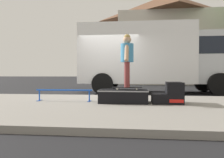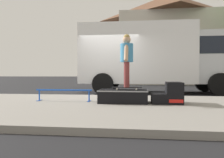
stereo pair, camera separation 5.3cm
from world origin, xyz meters
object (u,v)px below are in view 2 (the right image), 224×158
at_px(skater_kid, 127,56).
at_px(box_truck, 158,56).
at_px(skate_box, 123,96).
at_px(grind_rail, 64,92).
at_px(kicker_ramp, 169,94).
at_px(skateboard, 127,88).

xyz_separation_m(skater_kid, box_truck, (1.15, 4.76, 0.37)).
bearing_deg(skater_kid, box_truck, 76.43).
relative_size(skate_box, grind_rail, 0.80).
xyz_separation_m(grind_rail, skater_kid, (1.73, -0.11, 0.96)).
relative_size(kicker_ramp, box_truck, 0.11).
bearing_deg(skater_kid, skate_box, -154.28).
xyz_separation_m(kicker_ramp, box_truck, (0.06, 4.80, 1.36)).
height_order(skater_kid, box_truck, box_truck).
distance_m(kicker_ramp, grind_rail, 2.82).
bearing_deg(skate_box, box_truck, 75.63).
bearing_deg(skateboard, skater_kid, -75.96).
distance_m(kicker_ramp, skater_kid, 1.47).
bearing_deg(skateboard, grind_rail, 176.53).
bearing_deg(kicker_ramp, skate_box, 179.98).
relative_size(skate_box, skater_kid, 0.91).
relative_size(grind_rail, skateboard, 2.01).
relative_size(skater_kid, box_truck, 0.20).
bearing_deg(grind_rail, kicker_ramp, -2.94).
height_order(skateboard, skater_kid, skater_kid).
xyz_separation_m(kicker_ramp, skater_kid, (-1.08, 0.04, 0.99)).
distance_m(skate_box, skateboard, 0.23).
bearing_deg(skate_box, skateboard, 25.72).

